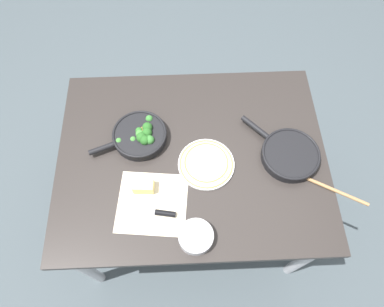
{
  "coord_description": "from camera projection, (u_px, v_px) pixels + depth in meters",
  "views": [
    {
      "loc": [
        -0.03,
        -0.7,
        2.11
      ],
      "look_at": [
        0.0,
        0.0,
        0.75
      ],
      "focal_mm": 32.0,
      "sensor_mm": 36.0,
      "label": 1
    }
  ],
  "objects": [
    {
      "name": "ground_plane",
      "position": [
        192.0,
        207.0,
        2.19
      ],
      "size": [
        14.0,
        14.0,
        0.0
      ],
      "primitive_type": "plane",
      "color": "#424C51"
    },
    {
      "name": "dining_table_red",
      "position": [
        192.0,
        163.0,
        1.61
      ],
      "size": [
        1.21,
        0.94,
        0.73
      ],
      "color": "#2D2826",
      "rests_on": "ground_plane"
    },
    {
      "name": "skillet_broccoli",
      "position": [
        140.0,
        135.0,
        1.56
      ],
      "size": [
        0.35,
        0.25,
        0.08
      ],
      "rotation": [
        0.0,
        0.0,
        3.5
      ],
      "color": "black",
      "rests_on": "dining_table_red"
    },
    {
      "name": "skillet_eggs",
      "position": [
        289.0,
        155.0,
        1.52
      ],
      "size": [
        0.33,
        0.34,
        0.05
      ],
      "rotation": [
        0.0,
        0.0,
        2.33
      ],
      "color": "black",
      "rests_on": "dining_table_red"
    },
    {
      "name": "wooden_spoon",
      "position": [
        313.0,
        181.0,
        1.48
      ],
      "size": [
        0.36,
        0.22,
        0.02
      ],
      "rotation": [
        0.0,
        0.0,
        2.64
      ],
      "color": "#A87A4C",
      "rests_on": "dining_table_red"
    },
    {
      "name": "parchment_sheet",
      "position": [
        152.0,
        203.0,
        1.44
      ],
      "size": [
        0.32,
        0.3,
        0.0
      ],
      "color": "beige",
      "rests_on": "dining_table_red"
    },
    {
      "name": "grater_knife",
      "position": [
        155.0,
        212.0,
        1.41
      ],
      "size": [
        0.25,
        0.07,
        0.02
      ],
      "rotation": [
        0.0,
        0.0,
        2.96
      ],
      "color": "silver",
      "rests_on": "dining_table_red"
    },
    {
      "name": "cheese_block",
      "position": [
        144.0,
        186.0,
        1.45
      ],
      "size": [
        0.09,
        0.06,
        0.05
      ],
      "color": "#EFD67A",
      "rests_on": "dining_table_red"
    },
    {
      "name": "dinner_plate_stack",
      "position": [
        206.0,
        163.0,
        1.51
      ],
      "size": [
        0.25,
        0.25,
        0.03
      ],
      "color": "white",
      "rests_on": "dining_table_red"
    },
    {
      "name": "prep_bowl_steel",
      "position": [
        196.0,
        237.0,
        1.35
      ],
      "size": [
        0.14,
        0.14,
        0.05
      ],
      "color": "#B7B7BC",
      "rests_on": "dining_table_red"
    }
  ]
}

